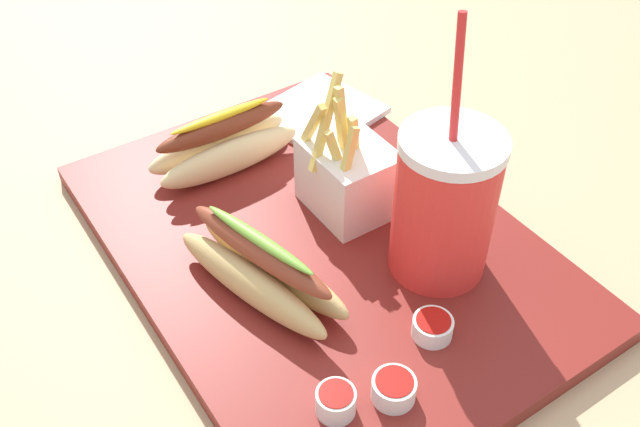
{
  "coord_description": "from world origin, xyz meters",
  "views": [
    {
      "loc": [
        -0.41,
        0.28,
        0.5
      ],
      "look_at": [
        0.0,
        0.0,
        0.05
      ],
      "focal_mm": 40.38,
      "sensor_mm": 36.0,
      "label": 1
    }
  ],
  "objects_px": {
    "ketchup_cup_2": "(394,388)",
    "ketchup_cup_3": "(433,326)",
    "soda_cup": "(444,204)",
    "hot_dog_1": "(261,269)",
    "fries_basket": "(348,176)",
    "hot_dog_2": "(224,145)",
    "ketchup_cup_1": "(336,401)",
    "napkin_stack": "(319,113)"
  },
  "relations": [
    {
      "from": "soda_cup",
      "to": "ketchup_cup_3",
      "type": "xyz_separation_m",
      "value": [
        -0.06,
        0.06,
        -0.06
      ]
    },
    {
      "from": "fries_basket",
      "to": "napkin_stack",
      "type": "xyz_separation_m",
      "value": [
        0.15,
        -0.07,
        -0.03
      ]
    },
    {
      "from": "ketchup_cup_1",
      "to": "ketchup_cup_2",
      "type": "bearing_deg",
      "value": -108.65
    },
    {
      "from": "ketchup_cup_1",
      "to": "napkin_stack",
      "type": "xyz_separation_m",
      "value": [
        0.34,
        -0.21,
        -0.01
      ]
    },
    {
      "from": "ketchup_cup_1",
      "to": "ketchup_cup_2",
      "type": "xyz_separation_m",
      "value": [
        -0.01,
        -0.04,
        -0.0
      ]
    },
    {
      "from": "fries_basket",
      "to": "hot_dog_2",
      "type": "height_order",
      "value": "fries_basket"
    },
    {
      "from": "fries_basket",
      "to": "ketchup_cup_3",
      "type": "bearing_deg",
      "value": 168.48
    },
    {
      "from": "ketchup_cup_2",
      "to": "ketchup_cup_3",
      "type": "xyz_separation_m",
      "value": [
        0.03,
        -0.06,
        -0.0
      ]
    },
    {
      "from": "hot_dog_1",
      "to": "napkin_stack",
      "type": "bearing_deg",
      "value": -44.11
    },
    {
      "from": "hot_dog_1",
      "to": "napkin_stack",
      "type": "relative_size",
      "value": 1.48
    },
    {
      "from": "fries_basket",
      "to": "napkin_stack",
      "type": "distance_m",
      "value": 0.17
    },
    {
      "from": "fries_basket",
      "to": "ketchup_cup_1",
      "type": "height_order",
      "value": "fries_basket"
    },
    {
      "from": "hot_dog_2",
      "to": "ketchup_cup_2",
      "type": "relative_size",
      "value": 4.68
    },
    {
      "from": "hot_dog_2",
      "to": "ketchup_cup_3",
      "type": "relative_size",
      "value": 4.74
    },
    {
      "from": "fries_basket",
      "to": "hot_dog_1",
      "type": "bearing_deg",
      "value": 111.58
    },
    {
      "from": "soda_cup",
      "to": "ketchup_cup_3",
      "type": "bearing_deg",
      "value": 137.26
    },
    {
      "from": "ketchup_cup_1",
      "to": "ketchup_cup_3",
      "type": "height_order",
      "value": "ketchup_cup_1"
    },
    {
      "from": "ketchup_cup_1",
      "to": "ketchup_cup_3",
      "type": "relative_size",
      "value": 0.91
    },
    {
      "from": "hot_dog_2",
      "to": "ketchup_cup_3",
      "type": "height_order",
      "value": "hot_dog_2"
    },
    {
      "from": "hot_dog_2",
      "to": "ketchup_cup_3",
      "type": "distance_m",
      "value": 0.3
    },
    {
      "from": "soda_cup",
      "to": "napkin_stack",
      "type": "distance_m",
      "value": 0.27
    },
    {
      "from": "ketchup_cup_1",
      "to": "ketchup_cup_2",
      "type": "distance_m",
      "value": 0.05
    },
    {
      "from": "fries_basket",
      "to": "hot_dog_2",
      "type": "bearing_deg",
      "value": 28.83
    },
    {
      "from": "fries_basket",
      "to": "ketchup_cup_2",
      "type": "bearing_deg",
      "value": 153.81
    },
    {
      "from": "hot_dog_2",
      "to": "ketchup_cup_2",
      "type": "xyz_separation_m",
      "value": [
        -0.33,
        0.03,
        -0.02
      ]
    },
    {
      "from": "hot_dog_2",
      "to": "napkin_stack",
      "type": "distance_m",
      "value": 0.14
    },
    {
      "from": "soda_cup",
      "to": "hot_dog_1",
      "type": "distance_m",
      "value": 0.17
    },
    {
      "from": "fries_basket",
      "to": "ketchup_cup_1",
      "type": "xyz_separation_m",
      "value": [
        -0.19,
        0.14,
        -0.03
      ]
    },
    {
      "from": "ketchup_cup_3",
      "to": "napkin_stack",
      "type": "bearing_deg",
      "value": -17.45
    },
    {
      "from": "napkin_stack",
      "to": "hot_dog_1",
      "type": "bearing_deg",
      "value": 135.89
    },
    {
      "from": "ketchup_cup_1",
      "to": "ketchup_cup_3",
      "type": "distance_m",
      "value": 0.11
    },
    {
      "from": "hot_dog_1",
      "to": "ketchup_cup_2",
      "type": "xyz_separation_m",
      "value": [
        -0.15,
        -0.03,
        -0.01
      ]
    },
    {
      "from": "hot_dog_1",
      "to": "hot_dog_2",
      "type": "xyz_separation_m",
      "value": [
        0.18,
        -0.06,
        0.0
      ]
    },
    {
      "from": "soda_cup",
      "to": "ketchup_cup_1",
      "type": "distance_m",
      "value": 0.19
    },
    {
      "from": "soda_cup",
      "to": "ketchup_cup_3",
      "type": "relative_size",
      "value": 7.11
    },
    {
      "from": "hot_dog_2",
      "to": "ketchup_cup_2",
      "type": "height_order",
      "value": "hot_dog_2"
    },
    {
      "from": "soda_cup",
      "to": "napkin_stack",
      "type": "height_order",
      "value": "soda_cup"
    },
    {
      "from": "soda_cup",
      "to": "hot_dog_2",
      "type": "relative_size",
      "value": 1.5
    },
    {
      "from": "hot_dog_1",
      "to": "ketchup_cup_3",
      "type": "relative_size",
      "value": 5.37
    },
    {
      "from": "fries_basket",
      "to": "napkin_stack",
      "type": "height_order",
      "value": "fries_basket"
    },
    {
      "from": "hot_dog_2",
      "to": "napkin_stack",
      "type": "bearing_deg",
      "value": -80.65
    },
    {
      "from": "soda_cup",
      "to": "hot_dog_1",
      "type": "height_order",
      "value": "soda_cup"
    }
  ]
}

